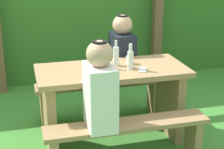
% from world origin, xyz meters
% --- Properties ---
extents(ground_plane, '(12.00, 12.00, 0.00)m').
position_xyz_m(ground_plane, '(0.00, 0.00, 0.00)').
color(ground_plane, '#408533').
extents(hedge_backdrop, '(6.40, 0.69, 2.08)m').
position_xyz_m(hedge_backdrop, '(0.00, 2.10, 1.04)').
color(hedge_backdrop, '#336A25').
rests_on(hedge_backdrop, ground_plane).
extents(pergola_post_right, '(0.12, 0.12, 2.27)m').
position_xyz_m(pergola_post_right, '(1.08, 1.60, 1.13)').
color(pergola_post_right, brown).
rests_on(pergola_post_right, ground_plane).
extents(picnic_table, '(1.40, 0.64, 0.75)m').
position_xyz_m(picnic_table, '(0.00, 0.00, 0.51)').
color(picnic_table, '#9E7A51').
rests_on(picnic_table, ground_plane).
extents(bench_near, '(1.40, 0.24, 0.43)m').
position_xyz_m(bench_near, '(0.00, -0.50, 0.31)').
color(bench_near, '#9E7A51').
rests_on(bench_near, ground_plane).
extents(bench_far, '(1.40, 0.24, 0.43)m').
position_xyz_m(bench_far, '(0.00, 0.50, 0.31)').
color(bench_far, '#9E7A51').
rests_on(bench_far, ground_plane).
extents(person_white_shirt, '(0.25, 0.35, 0.72)m').
position_xyz_m(person_white_shirt, '(-0.23, -0.50, 0.76)').
color(person_white_shirt, white).
rests_on(person_white_shirt, bench_near).
extents(person_black_coat, '(0.25, 0.35, 0.72)m').
position_xyz_m(person_black_coat, '(0.25, 0.50, 0.76)').
color(person_black_coat, black).
rests_on(person_black_coat, bench_far).
extents(drinking_glass, '(0.07, 0.07, 0.08)m').
position_xyz_m(drinking_glass, '(0.20, 0.09, 0.79)').
color(drinking_glass, silver).
rests_on(drinking_glass, picnic_table).
extents(bottle_left, '(0.06, 0.06, 0.24)m').
position_xyz_m(bottle_left, '(0.06, 0.07, 0.85)').
color(bottle_left, silver).
rests_on(bottle_left, picnic_table).
extents(bottle_right, '(0.06, 0.06, 0.23)m').
position_xyz_m(bottle_right, '(-0.09, 0.05, 0.84)').
color(bottle_right, silver).
rests_on(bottle_right, picnic_table).
extents(bottle_center, '(0.06, 0.06, 0.24)m').
position_xyz_m(bottle_center, '(0.16, -0.07, 0.85)').
color(bottle_center, silver).
rests_on(bottle_center, picnic_table).
extents(cell_phone, '(0.12, 0.16, 0.01)m').
position_xyz_m(cell_phone, '(0.25, -0.13, 0.75)').
color(cell_phone, silver).
rests_on(cell_phone, picnic_table).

